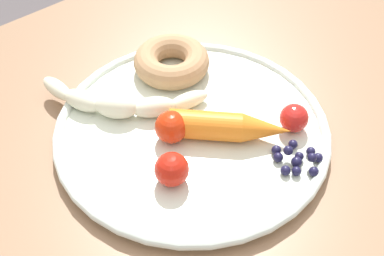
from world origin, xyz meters
TOP-DOWN VIEW (x-y plane):
  - dining_table at (0.00, 0.00)m, footprint 1.02×0.72m
  - plate at (0.03, -0.01)m, footprint 0.32×0.32m
  - banana at (0.08, -0.09)m, footprint 0.15×0.16m
  - carrot_orange at (0.01, 0.03)m, footprint 0.12×0.12m
  - donut at (-0.01, -0.10)m, footprint 0.12×0.12m
  - blueberry_pile at (-0.02, 0.11)m, footprint 0.05×0.06m
  - tomato_near at (-0.06, 0.07)m, footprint 0.03×0.03m
  - tomato_mid at (0.06, -0.01)m, footprint 0.04×0.04m
  - tomato_far at (0.10, 0.04)m, footprint 0.04×0.04m

SIDE VIEW (x-z plane):
  - dining_table at x=0.00m, z-range 0.25..0.95m
  - plate at x=0.03m, z-range 0.70..0.72m
  - blueberry_pile at x=-0.02m, z-range 0.71..0.73m
  - banana at x=0.08m, z-range 0.71..0.74m
  - donut at x=-0.01m, z-range 0.71..0.74m
  - tomato_near at x=-0.06m, z-range 0.71..0.75m
  - carrot_orange at x=0.01m, z-range 0.71..0.75m
  - tomato_far at x=0.10m, z-range 0.71..0.75m
  - tomato_mid at x=0.06m, z-range 0.71..0.75m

